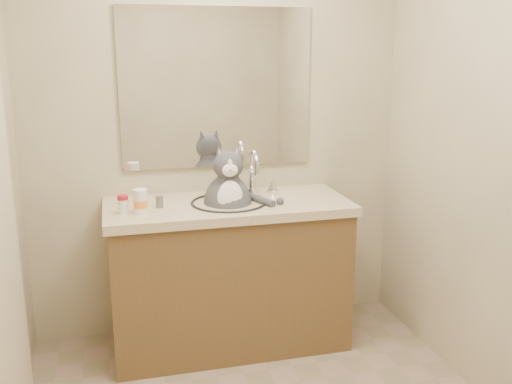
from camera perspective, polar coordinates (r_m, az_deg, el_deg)
The scene contains 7 objects.
room at distance 2.15m, azimuth 2.27°, elevation 1.51°, with size 2.22×2.52×2.42m.
vanity at distance 3.27m, azimuth -2.73°, elevation -7.90°, with size 1.34×0.59×1.12m.
mirror at distance 3.31m, azimuth -3.92°, elevation 10.29°, with size 1.10×0.02×0.90m, color white.
cat at distance 3.12m, azimuth -2.78°, elevation -0.88°, with size 0.37×0.32×0.53m.
pill_bottle_redcap at distance 2.99m, azimuth -13.14°, elevation -1.20°, with size 0.07×0.07×0.10m.
pill_bottle_orange at distance 2.97m, azimuth -11.48°, elevation -0.97°, with size 0.08×0.08×0.13m.
grey_canister at distance 3.07m, azimuth -9.63°, elevation -0.97°, with size 0.05×0.05×0.06m.
Camera 1 is at (-0.60, -2.01, 1.67)m, focal length 40.00 mm.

